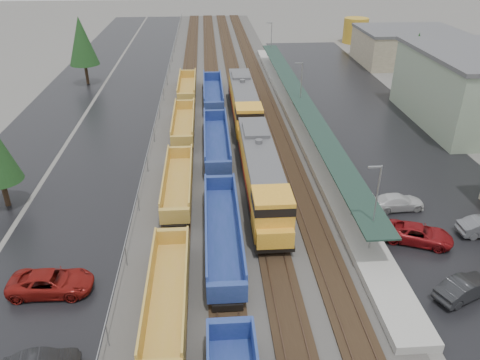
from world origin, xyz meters
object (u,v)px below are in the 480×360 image
(well_string_blue, at_px, (223,232))
(parked_car_west_c, at_px, (51,283))
(parked_car_east_c, at_px, (398,202))
(locomotive_lead, at_px, (262,175))
(locomotive_trail, at_px, (244,103))
(well_string_yellow, at_px, (174,230))
(storage_tank, at_px, (355,30))
(parked_car_east_a, at_px, (465,288))
(parked_car_east_b, at_px, (419,234))

(well_string_blue, xyz_separation_m, parked_car_west_c, (-12.42, -4.85, -0.41))
(parked_car_east_c, bearing_deg, well_string_blue, 101.46)
(locomotive_lead, relative_size, locomotive_trail, 1.00)
(well_string_yellow, bearing_deg, parked_car_west_c, -146.46)
(storage_tank, relative_size, parked_car_east_a, 1.16)
(parked_car_west_c, bearing_deg, storage_tank, -27.94)
(parked_car_east_a, bearing_deg, well_string_blue, 42.04)
(locomotive_trail, bearing_deg, well_string_blue, -98.02)
(well_string_yellow, relative_size, storage_tank, 16.91)
(locomotive_trail, xyz_separation_m, well_string_yellow, (-8.00, -27.67, -1.37))
(well_string_yellow, bearing_deg, locomotive_trail, 73.87)
(well_string_yellow, xyz_separation_m, well_string_blue, (4.00, -0.73, 0.07))
(parked_car_west_c, bearing_deg, parked_car_east_c, -70.70)
(parked_car_east_c, bearing_deg, well_string_yellow, 96.60)
(well_string_blue, bearing_deg, locomotive_trail, 81.98)
(well_string_blue, bearing_deg, parked_car_west_c, -158.67)
(locomotive_trail, xyz_separation_m, parked_car_east_a, (12.70, -35.88, -1.75))
(locomotive_trail, distance_m, parked_car_east_a, 38.10)
(well_string_yellow, xyz_separation_m, parked_car_east_c, (20.39, 3.72, -0.44))
(parked_car_west_c, distance_m, parked_car_east_a, 29.24)
(locomotive_lead, relative_size, storage_tank, 3.83)
(storage_tank, xyz_separation_m, parked_car_east_b, (-17.36, -77.73, -1.99))
(storage_tank, xyz_separation_m, parked_car_east_c, (-17.15, -72.48, -2.04))
(locomotive_lead, distance_m, parked_car_east_a, 19.64)
(well_string_blue, bearing_deg, parked_car_east_c, 15.21)
(locomotive_lead, distance_m, well_string_yellow, 10.50)
(well_string_yellow, distance_m, parked_car_east_c, 20.73)
(well_string_yellow, distance_m, parked_car_east_a, 22.27)
(locomotive_lead, xyz_separation_m, locomotive_trail, (0.00, 21.00, 0.00))
(parked_car_east_b, bearing_deg, parked_car_east_a, -152.48)
(well_string_yellow, height_order, parked_car_east_b, well_string_yellow)
(storage_tank, bearing_deg, well_string_blue, -113.55)
(parked_car_east_c, bearing_deg, parked_car_west_c, 104.15)
(locomotive_lead, distance_m, well_string_blue, 8.51)
(storage_tank, distance_m, parked_car_west_c, 93.84)
(storage_tank, bearing_deg, locomotive_trail, -121.33)
(well_string_blue, bearing_deg, parked_car_east_b, -2.82)
(locomotive_lead, distance_m, storage_tank, 75.55)
(parked_car_east_a, xyz_separation_m, parked_car_east_b, (-0.52, 6.68, -0.02))
(locomotive_lead, relative_size, well_string_yellow, 0.23)
(well_string_blue, xyz_separation_m, parked_car_east_c, (16.39, 4.45, -0.51))
(parked_car_east_a, xyz_separation_m, parked_car_east_c, (-0.31, 11.93, -0.06))
(locomotive_lead, height_order, storage_tank, storage_tank)
(locomotive_trail, height_order, well_string_yellow, locomotive_trail)
(locomotive_trail, relative_size, parked_car_east_c, 4.25)
(locomotive_trail, relative_size, well_string_yellow, 0.23)
(well_string_yellow, height_order, storage_tank, storage_tank)
(well_string_yellow, distance_m, well_string_blue, 4.07)
(well_string_yellow, relative_size, parked_car_west_c, 15.84)
(locomotive_lead, distance_m, parked_car_east_c, 12.86)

